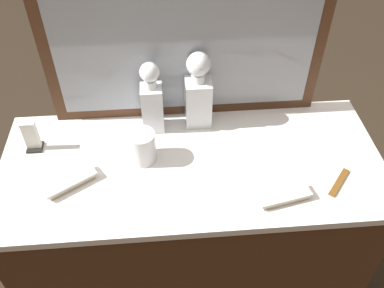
{
  "coord_description": "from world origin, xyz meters",
  "views": [
    {
      "loc": [
        -0.08,
        -0.92,
        1.78
      ],
      "look_at": [
        0.0,
        0.0,
        0.89
      ],
      "focal_mm": 39.3,
      "sensor_mm": 36.0,
      "label": 1
    }
  ],
  "objects_px": {
    "crystal_decanter_left": "(198,96)",
    "crystal_decanter_far_left": "(152,103)",
    "napkin_holder": "(32,138)",
    "crystal_tumbler_rear": "(142,148)",
    "silver_brush_far_right": "(283,196)",
    "silver_brush_front": "(70,182)",
    "tortoiseshell_comb": "(339,182)"
  },
  "relations": [
    {
      "from": "crystal_decanter_left",
      "to": "crystal_decanter_far_left",
      "type": "bearing_deg",
      "value": -173.19
    },
    {
      "from": "napkin_holder",
      "to": "crystal_tumbler_rear",
      "type": "bearing_deg",
      "value": -12.25
    },
    {
      "from": "crystal_tumbler_rear",
      "to": "silver_brush_far_right",
      "type": "height_order",
      "value": "crystal_tumbler_rear"
    },
    {
      "from": "crystal_tumbler_rear",
      "to": "crystal_decanter_far_left",
      "type": "bearing_deg",
      "value": 75.9
    },
    {
      "from": "crystal_tumbler_rear",
      "to": "napkin_holder",
      "type": "height_order",
      "value": "napkin_holder"
    },
    {
      "from": "crystal_decanter_left",
      "to": "crystal_tumbler_rear",
      "type": "relative_size",
      "value": 2.58
    },
    {
      "from": "silver_brush_far_right",
      "to": "silver_brush_front",
      "type": "relative_size",
      "value": 0.99
    },
    {
      "from": "silver_brush_front",
      "to": "napkin_holder",
      "type": "relative_size",
      "value": 1.54
    },
    {
      "from": "silver_brush_far_right",
      "to": "silver_brush_front",
      "type": "bearing_deg",
      "value": 170.38
    },
    {
      "from": "crystal_decanter_left",
      "to": "napkin_holder",
      "type": "relative_size",
      "value": 2.52
    },
    {
      "from": "crystal_decanter_far_left",
      "to": "napkin_holder",
      "type": "height_order",
      "value": "crystal_decanter_far_left"
    },
    {
      "from": "crystal_tumbler_rear",
      "to": "silver_brush_far_right",
      "type": "relative_size",
      "value": 0.64
    },
    {
      "from": "crystal_decanter_far_left",
      "to": "tortoiseshell_comb",
      "type": "bearing_deg",
      "value": -28.58
    },
    {
      "from": "crystal_decanter_far_left",
      "to": "napkin_holder",
      "type": "bearing_deg",
      "value": -169.39
    },
    {
      "from": "crystal_decanter_left",
      "to": "napkin_holder",
      "type": "height_order",
      "value": "crystal_decanter_left"
    },
    {
      "from": "crystal_decanter_left",
      "to": "silver_brush_front",
      "type": "bearing_deg",
      "value": -147.68
    },
    {
      "from": "crystal_decanter_left",
      "to": "crystal_tumbler_rear",
      "type": "height_order",
      "value": "crystal_decanter_left"
    },
    {
      "from": "crystal_decanter_left",
      "to": "crystal_tumbler_rear",
      "type": "bearing_deg",
      "value": -138.73
    },
    {
      "from": "crystal_decanter_far_left",
      "to": "crystal_tumbler_rear",
      "type": "height_order",
      "value": "crystal_decanter_far_left"
    },
    {
      "from": "crystal_decanter_far_left",
      "to": "silver_brush_front",
      "type": "bearing_deg",
      "value": -136.74
    },
    {
      "from": "silver_brush_far_right",
      "to": "silver_brush_front",
      "type": "xyz_separation_m",
      "value": [
        -0.63,
        0.11,
        0.0
      ]
    },
    {
      "from": "crystal_tumbler_rear",
      "to": "silver_brush_front",
      "type": "relative_size",
      "value": 0.63
    },
    {
      "from": "crystal_tumbler_rear",
      "to": "tortoiseshell_comb",
      "type": "distance_m",
      "value": 0.62
    },
    {
      "from": "crystal_decanter_far_left",
      "to": "napkin_holder",
      "type": "xyz_separation_m",
      "value": [
        -0.39,
        -0.07,
        -0.06
      ]
    },
    {
      "from": "crystal_tumbler_rear",
      "to": "napkin_holder",
      "type": "bearing_deg",
      "value": 167.75
    },
    {
      "from": "crystal_decanter_far_left",
      "to": "silver_brush_far_right",
      "type": "bearing_deg",
      "value": -43.18
    },
    {
      "from": "silver_brush_front",
      "to": "tortoiseshell_comb",
      "type": "bearing_deg",
      "value": -4.27
    },
    {
      "from": "silver_brush_far_right",
      "to": "crystal_decanter_left",
      "type": "bearing_deg",
      "value": 120.59
    },
    {
      "from": "silver_brush_far_right",
      "to": "crystal_decanter_far_left",
      "type": "bearing_deg",
      "value": 136.82
    },
    {
      "from": "silver_brush_far_right",
      "to": "tortoiseshell_comb",
      "type": "distance_m",
      "value": 0.19
    },
    {
      "from": "crystal_decanter_far_left",
      "to": "crystal_tumbler_rear",
      "type": "relative_size",
      "value": 2.43
    },
    {
      "from": "silver_brush_front",
      "to": "napkin_holder",
      "type": "xyz_separation_m",
      "value": [
        -0.14,
        0.17,
        0.03
      ]
    }
  ]
}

